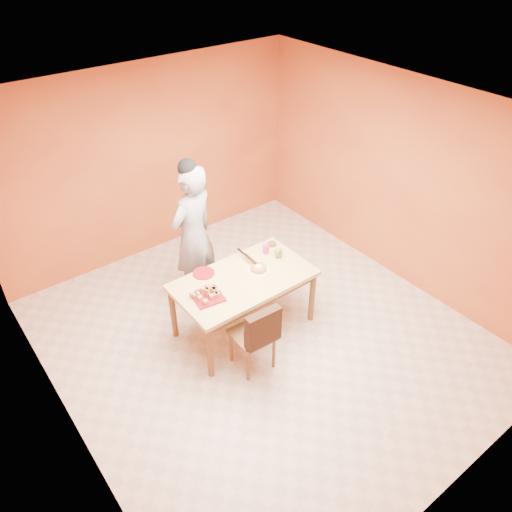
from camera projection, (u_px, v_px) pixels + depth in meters
floor at (262, 337)px, 6.00m from camera, size 5.00×5.00×0.00m
ceiling at (264, 119)px, 4.42m from camera, size 5.00×5.00×0.00m
wall_back at (150, 163)px, 6.82m from camera, size 4.50×0.00×4.50m
wall_left at (48, 338)px, 4.10m from camera, size 0.00×5.00×5.00m
wall_right at (402, 183)px, 6.32m from camera, size 0.00×5.00×5.00m
dining_table at (244, 285)px, 5.75m from camera, size 1.60×0.90×0.76m
dining_chair at (253, 334)px, 5.37m from camera, size 0.45×0.51×0.92m
pastry_pile at (207, 293)px, 5.39m from camera, size 0.28×0.28×0.09m
person at (193, 236)px, 6.09m from camera, size 0.78×0.63×1.87m
pastry_platter at (208, 297)px, 5.42m from camera, size 0.36×0.36×0.02m
red_dinner_plate at (204, 273)px, 5.76m from camera, size 0.26×0.26×0.02m
white_cake_plate at (258, 270)px, 5.81m from camera, size 0.29×0.29×0.01m
sponge_cake at (258, 268)px, 5.80m from camera, size 0.20×0.20×0.04m
cake_server at (250, 259)px, 5.90m from camera, size 0.06×0.26×0.01m
egg_ornament at (278, 253)px, 5.99m from camera, size 0.13×0.12×0.13m
magenta_glass at (266, 249)px, 6.07m from camera, size 0.10×0.10×0.11m
checker_tin at (272, 244)px, 6.23m from camera, size 0.13×0.13×0.03m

